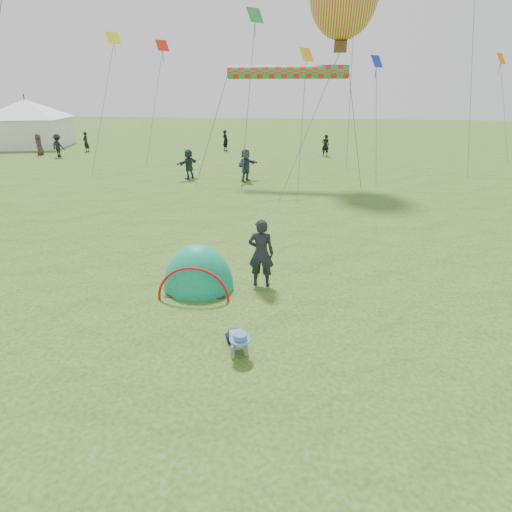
# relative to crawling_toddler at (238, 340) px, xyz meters

# --- Properties ---
(ground) EXTENTS (140.00, 140.00, 0.00)m
(ground) POSITION_rel_crawling_toddler_xyz_m (0.12, -0.47, -0.28)
(ground) COLOR #1B560A
(crawling_toddler) EXTENTS (0.76, 0.87, 0.56)m
(crawling_toddler) POSITION_rel_crawling_toddler_xyz_m (0.00, 0.00, 0.00)
(crawling_toddler) COLOR black
(crawling_toddler) RESTS_ON ground
(popup_tent) EXTENTS (1.92, 1.62, 2.34)m
(popup_tent) POSITION_rel_crawling_toddler_xyz_m (-1.50, 2.56, -0.28)
(popup_tent) COLOR #007460
(popup_tent) RESTS_ON ground
(standing_adult) EXTENTS (0.66, 0.43, 1.80)m
(standing_adult) POSITION_rel_crawling_toddler_xyz_m (0.07, 2.94, 0.62)
(standing_adult) COLOR black
(standing_adult) RESTS_ON ground
(event_marquee) EXTENTS (7.68, 7.68, 4.30)m
(event_marquee) POSITION_rel_crawling_toddler_xyz_m (-23.86, 27.55, 1.87)
(event_marquee) COLOR white
(event_marquee) RESTS_ON ground
(crowd_person_0) EXTENTS (0.39, 0.58, 1.58)m
(crowd_person_0) POSITION_rel_crawling_toddler_xyz_m (-17.38, 25.22, 0.51)
(crowd_person_0) COLOR black
(crowd_person_0) RESTS_ON ground
(crowd_person_3) EXTENTS (1.23, 0.92, 1.70)m
(crowd_person_3) POSITION_rel_crawling_toddler_xyz_m (-17.90, 22.22, 0.57)
(crowd_person_3) COLOR black
(crowd_person_3) RESTS_ON ground
(crowd_person_4) EXTENTS (0.93, 0.85, 1.60)m
(crowd_person_4) POSITION_rel_crawling_toddler_xyz_m (-20.08, 23.10, 0.52)
(crowd_person_4) COLOR #3F3225
(crowd_person_4) RESTS_ON ground
(crowd_person_5) EXTENTS (1.20, 1.71, 1.77)m
(crowd_person_5) POSITION_rel_crawling_toddler_xyz_m (-2.43, 15.62, 0.61)
(crowd_person_5) COLOR #2D3E46
(crowd_person_5) RESTS_ON ground
(crowd_person_6) EXTENTS (0.67, 0.53, 1.61)m
(crowd_person_6) POSITION_rel_crawling_toddler_xyz_m (2.11, 25.56, 0.53)
(crowd_person_6) COLOR black
(crowd_person_6) RESTS_ON ground
(crowd_person_11) EXTENTS (1.14, 1.60, 1.67)m
(crowd_person_11) POSITION_rel_crawling_toddler_xyz_m (-5.77, 15.85, 0.55)
(crowd_person_11) COLOR #253A42
(crowd_person_11) RESTS_ON ground
(crowd_person_12) EXTENTS (0.71, 0.71, 1.66)m
(crowd_person_12) POSITION_rel_crawling_toddler_xyz_m (-6.13, 27.43, 0.55)
(crowd_person_12) COLOR black
(crowd_person_12) RESTS_ON ground
(rainbow_tube_kite) EXTENTS (6.12, 0.64, 0.64)m
(rainbow_tube_kite) POSITION_rel_crawling_toddler_xyz_m (-0.29, 15.89, 5.29)
(rainbow_tube_kite) COLOR red
(diamond_kite_1) EXTENTS (0.95, 0.95, 0.78)m
(diamond_kite_1) POSITION_rel_crawling_toddler_xyz_m (14.82, 29.21, 6.63)
(diamond_kite_1) COLOR orange
(diamond_kite_3) EXTENTS (0.95, 0.95, 0.77)m
(diamond_kite_3) POSITION_rel_crawling_toddler_xyz_m (-2.30, 18.31, 8.20)
(diamond_kite_3) COLOR green
(diamond_kite_4) EXTENTS (0.82, 0.82, 0.67)m
(diamond_kite_4) POSITION_rel_crawling_toddler_xyz_m (4.61, 20.18, 6.00)
(diamond_kite_4) COLOR #122ACD
(diamond_kite_6) EXTENTS (0.92, 0.92, 0.75)m
(diamond_kite_6) POSITION_rel_crawling_toddler_xyz_m (-9.94, 24.59, 7.41)
(diamond_kite_6) COLOR red
(diamond_kite_7) EXTENTS (0.79, 0.79, 0.64)m
(diamond_kite_7) POSITION_rel_crawling_toddler_xyz_m (0.62, 16.41, 6.12)
(diamond_kite_7) COLOR yellow
(diamond_kite_8) EXTENTS (0.87, 0.87, 0.71)m
(diamond_kite_8) POSITION_rel_crawling_toddler_xyz_m (-11.67, 20.60, 7.49)
(diamond_kite_8) COLOR #E5FF18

